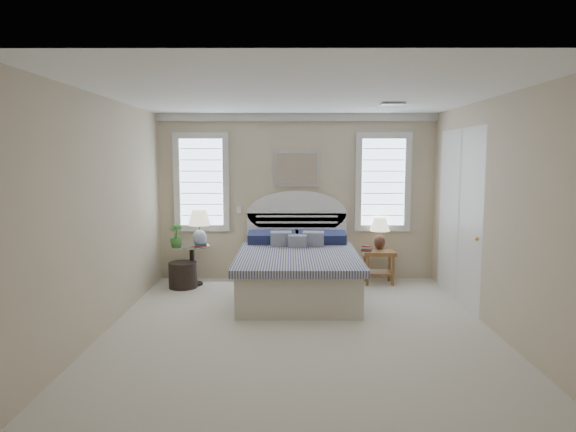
# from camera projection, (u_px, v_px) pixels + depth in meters

# --- Properties ---
(floor) EXTENTS (4.50, 5.00, 0.01)m
(floor) POSITION_uv_depth(u_px,v_px,m) (299.00, 328.00, 6.06)
(floor) COLOR #BBB49F
(floor) RESTS_ON ground
(ceiling) EXTENTS (4.50, 5.00, 0.01)m
(ceiling) POSITION_uv_depth(u_px,v_px,m) (300.00, 95.00, 5.75)
(ceiling) COLOR white
(ceiling) RESTS_ON wall_back
(wall_back) EXTENTS (4.50, 0.02, 2.70)m
(wall_back) POSITION_uv_depth(u_px,v_px,m) (297.00, 197.00, 8.39)
(wall_back) COLOR #C0AF90
(wall_back) RESTS_ON floor
(wall_left) EXTENTS (0.02, 5.00, 2.70)m
(wall_left) POSITION_uv_depth(u_px,v_px,m) (105.00, 214.00, 5.91)
(wall_left) COLOR #C0AF90
(wall_left) RESTS_ON floor
(wall_right) EXTENTS (0.02, 5.00, 2.70)m
(wall_right) POSITION_uv_depth(u_px,v_px,m) (495.00, 215.00, 5.89)
(wall_right) COLOR #C0AF90
(wall_right) RESTS_ON floor
(crown_molding) EXTENTS (4.50, 0.08, 0.12)m
(crown_molding) POSITION_uv_depth(u_px,v_px,m) (297.00, 117.00, 8.20)
(crown_molding) COLOR silver
(crown_molding) RESTS_ON wall_back
(hvac_vent) EXTENTS (0.30, 0.20, 0.02)m
(hvac_vent) POSITION_uv_depth(u_px,v_px,m) (393.00, 104.00, 6.54)
(hvac_vent) COLOR #B2B2B2
(hvac_vent) RESTS_ON ceiling
(switch_plate) EXTENTS (0.08, 0.01, 0.12)m
(switch_plate) POSITION_uv_depth(u_px,v_px,m) (239.00, 210.00, 8.40)
(switch_plate) COLOR silver
(switch_plate) RESTS_ON wall_back
(window_left) EXTENTS (0.90, 0.06, 1.60)m
(window_left) POSITION_uv_depth(u_px,v_px,m) (202.00, 182.00, 8.34)
(window_left) COLOR #C9E4FF
(window_left) RESTS_ON wall_back
(window_right) EXTENTS (0.90, 0.06, 1.60)m
(window_right) POSITION_uv_depth(u_px,v_px,m) (383.00, 182.00, 8.33)
(window_right) COLOR #C9E4FF
(window_right) RESTS_ON wall_back
(painting) EXTENTS (0.74, 0.04, 0.58)m
(painting) POSITION_uv_depth(u_px,v_px,m) (297.00, 169.00, 8.29)
(painting) COLOR silver
(painting) RESTS_ON wall_back
(closet_door) EXTENTS (0.02, 1.80, 2.40)m
(closet_door) POSITION_uv_depth(u_px,v_px,m) (459.00, 216.00, 7.10)
(closet_door) COLOR white
(closet_door) RESTS_ON floor
(bed) EXTENTS (1.72, 2.28, 1.47)m
(bed) POSITION_uv_depth(u_px,v_px,m) (298.00, 269.00, 7.46)
(bed) COLOR silver
(bed) RESTS_ON floor
(side_table_left) EXTENTS (0.56, 0.56, 0.63)m
(side_table_left) POSITION_uv_depth(u_px,v_px,m) (192.00, 261.00, 8.06)
(side_table_left) COLOR black
(side_table_left) RESTS_ON floor
(nightstand_right) EXTENTS (0.50, 0.40, 0.53)m
(nightstand_right) POSITION_uv_depth(u_px,v_px,m) (379.00, 260.00, 8.14)
(nightstand_right) COLOR brown
(nightstand_right) RESTS_ON floor
(floor_pot) EXTENTS (0.57, 0.57, 0.40)m
(floor_pot) POSITION_uv_depth(u_px,v_px,m) (183.00, 275.00, 7.90)
(floor_pot) COLOR black
(floor_pot) RESTS_ON floor
(lamp_left) EXTENTS (0.37, 0.37, 0.57)m
(lamp_left) POSITION_uv_depth(u_px,v_px,m) (199.00, 224.00, 7.94)
(lamp_left) COLOR silver
(lamp_left) RESTS_ON side_table_left
(lamp_right) EXTENTS (0.38, 0.38, 0.51)m
(lamp_right) POSITION_uv_depth(u_px,v_px,m) (380.00, 230.00, 8.24)
(lamp_right) COLOR black
(lamp_right) RESTS_ON nightstand_right
(potted_plant) EXTENTS (0.20, 0.20, 0.36)m
(potted_plant) POSITION_uv_depth(u_px,v_px,m) (176.00, 236.00, 7.83)
(potted_plant) COLOR #28662E
(potted_plant) RESTS_ON side_table_left
(books_left) EXTENTS (0.21, 0.17, 0.05)m
(books_left) POSITION_uv_depth(u_px,v_px,m) (201.00, 245.00, 7.95)
(books_left) COLOR maroon
(books_left) RESTS_ON side_table_left
(books_right) EXTENTS (0.19, 0.16, 0.09)m
(books_right) POSITION_uv_depth(u_px,v_px,m) (367.00, 248.00, 8.09)
(books_right) COLOR maroon
(books_right) RESTS_ON nightstand_right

